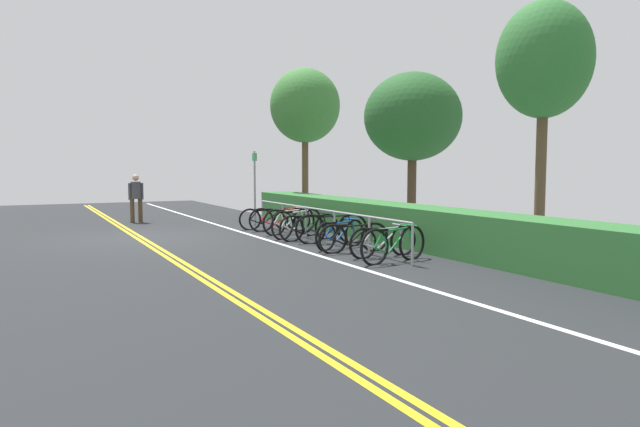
{
  "coord_description": "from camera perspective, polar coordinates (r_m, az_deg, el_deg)",
  "views": [
    {
      "loc": [
        15.6,
        -2.67,
        1.9
      ],
      "look_at": [
        3.79,
        3.39,
        0.79
      ],
      "focal_mm": 32.57,
      "sensor_mm": 36.0,
      "label": 1
    }
  ],
  "objects": [
    {
      "name": "bicycle_2",
      "position": [
        16.01,
        -3.04,
        -0.77
      ],
      "size": [
        0.46,
        1.69,
        0.76
      ],
      "color": "black",
      "rests_on": "ground_plane"
    },
    {
      "name": "hedge_backdrop",
      "position": [
        13.91,
        9.11,
        -1.19
      ],
      "size": [
        16.65,
        1.14,
        0.94
      ],
      "primitive_type": "cube",
      "color": "#2D6B30",
      "rests_on": "ground_plane"
    },
    {
      "name": "bicycle_9",
      "position": [
        11.46,
        7.24,
        -3.03
      ],
      "size": [
        0.5,
        1.74,
        0.75
      ],
      "color": "black",
      "rests_on": "ground_plane"
    },
    {
      "name": "bicycle_7",
      "position": [
        12.68,
        3.34,
        -2.39
      ],
      "size": [
        0.46,
        1.67,
        0.69
      ],
      "color": "black",
      "rests_on": "ground_plane"
    },
    {
      "name": "bicycle_4",
      "position": [
        14.66,
        -1.07,
        -1.37
      ],
      "size": [
        0.46,
        1.7,
        0.72
      ],
      "color": "black",
      "rests_on": "ground_plane"
    },
    {
      "name": "bicycle_6",
      "position": [
        13.3,
        2.0,
        -2.05
      ],
      "size": [
        0.67,
        1.59,
        0.69
      ],
      "color": "black",
      "rests_on": "ground_plane"
    },
    {
      "name": "sign_post_near",
      "position": [
        18.19,
        -6.44,
        3.16
      ],
      "size": [
        0.36,
        0.06,
        2.34
      ],
      "color": "gray",
      "rests_on": "ground_plane"
    },
    {
      "name": "bicycle_5",
      "position": [
        14.07,
        1.12,
        -1.5
      ],
      "size": [
        0.67,
        1.71,
        0.78
      ],
      "color": "black",
      "rests_on": "ground_plane"
    },
    {
      "name": "bike_lane_stripe_white",
      "position": [
        16.65,
        -7.72,
        -1.83
      ],
      "size": [
        27.94,
        0.12,
        0.0
      ],
      "primitive_type": "cube",
      "color": "white",
      "rests_on": "ground_plane"
    },
    {
      "name": "bike_rack",
      "position": [
        14.27,
        -0.03,
        -0.34
      ],
      "size": [
        7.7,
        0.05,
        0.84
      ],
      "color": "#9EA0A5",
      "rests_on": "ground_plane"
    },
    {
      "name": "pedestrian",
      "position": [
        20.16,
        -17.63,
        1.74
      ],
      "size": [
        0.32,
        0.49,
        1.6
      ],
      "color": "#4C3826",
      "rests_on": "ground_plane"
    },
    {
      "name": "bicycle_8",
      "position": [
        12.12,
        6.24,
        -2.74
      ],
      "size": [
        0.46,
        1.69,
        0.69
      ],
      "color": "black",
      "rests_on": "ground_plane"
    },
    {
      "name": "bicycle_1",
      "position": [
        16.71,
        -3.97,
        -0.59
      ],
      "size": [
        0.6,
        1.75,
        0.74
      ],
      "color": "black",
      "rests_on": "ground_plane"
    },
    {
      "name": "ground_plane",
      "position": [
        15.94,
        -17.33,
        -2.39
      ],
      "size": [
        31.05,
        10.95,
        0.05
      ],
      "primitive_type": "cube",
      "color": "#232628"
    },
    {
      "name": "centre_line_yellow_outer",
      "position": [
        15.95,
        -17.05,
        -2.28
      ],
      "size": [
        27.94,
        0.1,
        0.0
      ],
      "primitive_type": "cube",
      "color": "gold",
      "rests_on": "ground_plane"
    },
    {
      "name": "centre_line_yellow_inner",
      "position": [
        15.93,
        -17.62,
        -2.3
      ],
      "size": [
        27.94,
        0.1,
        0.0
      ],
      "primitive_type": "cube",
      "color": "gold",
      "rests_on": "ground_plane"
    },
    {
      "name": "bicycle_0",
      "position": [
        17.24,
        -5.19,
        -0.52
      ],
      "size": [
        0.55,
        1.67,
        0.69
      ],
      "color": "black",
      "rests_on": "ground_plane"
    },
    {
      "name": "tree_mid",
      "position": [
        17.55,
        9.09,
        9.33
      ],
      "size": [
        2.87,
        2.87,
        4.63
      ],
      "color": "#473323",
      "rests_on": "ground_plane"
    },
    {
      "name": "bicycle_3",
      "position": [
        15.24,
        -2.25,
        -1.0
      ],
      "size": [
        0.7,
        1.77,
        0.79
      ],
      "color": "black",
      "rests_on": "ground_plane"
    },
    {
      "name": "tree_near_left",
      "position": [
        21.36,
        -1.48,
        10.5
      ],
      "size": [
        2.54,
        2.54,
        5.4
      ],
      "color": "brown",
      "rests_on": "ground_plane"
    },
    {
      "name": "tree_far_right",
      "position": [
        14.17,
        21.16,
        13.77
      ],
      "size": [
        2.09,
        2.09,
        5.53
      ],
      "color": "brown",
      "rests_on": "ground_plane"
    }
  ]
}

